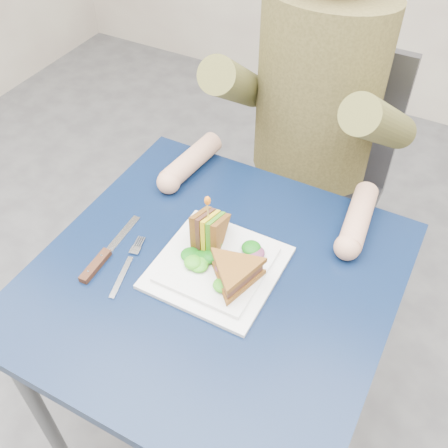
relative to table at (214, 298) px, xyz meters
The scene contains 13 objects.
ground 0.65m from the table, ahead, with size 4.00×4.00×0.00m, color #515154.
table is the anchor object (origin of this frame).
chair 0.69m from the table, 90.00° to the left, with size 0.42×0.40×0.93m.
diner 0.62m from the table, 90.00° to the left, with size 0.54×0.59×0.74m.
plate 0.09m from the table, 94.01° to the left, with size 0.26×0.26×0.02m.
sandwich_flat 0.14m from the table, ahead, with size 0.20×0.20×0.05m.
sandwich_upright 0.16m from the table, 125.72° to the left, with size 0.09×0.14×0.14m.
fork 0.21m from the table, 158.44° to the right, with size 0.06×0.18×0.01m.
knife 0.27m from the table, 161.34° to the right, with size 0.03×0.22×0.02m.
toothpick 0.21m from the table, 125.72° to the left, with size 0.00×0.00×0.06m, color tan.
toothpick_frill 0.24m from the table, 125.72° to the left, with size 0.01×0.01×0.02m, color orange.
lettuce_spill 0.11m from the table, 83.50° to the left, with size 0.15×0.13×0.02m, color #337A14, non-canonical shape.
onion_ring 0.12m from the table, 62.49° to the left, with size 0.04×0.04×0.01m, color #9E4C7A.
Camera 1 is at (0.36, -0.62, 1.61)m, focal length 42.00 mm.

